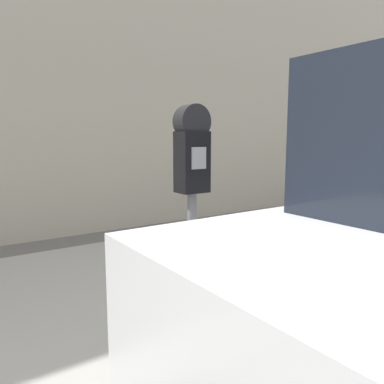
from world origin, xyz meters
The scene contains 2 objects.
sidewalk centered at (0.00, 2.20, 0.06)m, with size 24.00×2.80×0.11m.
parking_meter centered at (-0.21, 1.15, 1.19)m, with size 0.21×0.15×1.48m.
Camera 1 is at (-1.50, -0.76, 1.40)m, focal length 35.00 mm.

